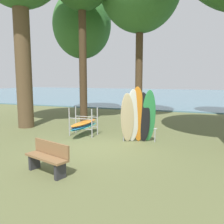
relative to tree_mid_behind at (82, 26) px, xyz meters
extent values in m
plane|color=#60663D|center=(4.41, -7.97, -6.21)|extent=(80.00, 80.00, 0.00)
cube|color=slate|center=(4.41, 20.75, -6.16)|extent=(80.00, 36.00, 0.10)
cylinder|color=brown|center=(-0.47, -5.74, -2.60)|extent=(0.80, 0.80, 7.21)
cylinder|color=#42301E|center=(0.00, 0.00, -3.72)|extent=(0.51, 0.51, 4.98)
ellipsoid|color=#387033|center=(0.00, 0.00, 0.06)|extent=(4.08, 4.08, 4.69)
cylinder|color=#42301E|center=(1.97, -3.88, -2.74)|extent=(0.41, 0.41, 6.93)
cylinder|color=#4C3823|center=(4.55, -1.62, -3.01)|extent=(0.43, 0.43, 6.39)
ellipsoid|color=#C6B289|center=(5.41, -6.98, -5.21)|extent=(0.62, 0.62, 2.00)
ellipsoid|color=white|center=(5.61, -6.92, -5.13)|extent=(0.68, 0.72, 2.15)
ellipsoid|color=orange|center=(5.81, -6.86, -5.08)|extent=(0.60, 0.71, 2.25)
ellipsoid|color=black|center=(6.01, -6.80, -5.19)|extent=(0.60, 0.66, 2.04)
ellipsoid|color=#339E56|center=(6.21, -6.74, -5.14)|extent=(0.71, 0.87, 2.13)
cylinder|color=#9EA0A5|center=(5.20, -6.76, -5.93)|extent=(0.04, 0.04, 0.55)
cylinder|color=#9EA0A5|center=(6.43, -6.49, -5.93)|extent=(0.04, 0.04, 0.55)
cylinder|color=#9EA0A5|center=(5.81, -6.63, -5.66)|extent=(1.40, 0.35, 0.04)
cylinder|color=#9EA0A5|center=(2.64, -6.67, -5.58)|extent=(0.05, 0.05, 1.25)
cylinder|color=#9EA0A5|center=(3.74, -6.67, -5.58)|extent=(0.05, 0.05, 1.25)
cylinder|color=#9EA0A5|center=(2.64, -6.07, -5.58)|extent=(0.05, 0.05, 1.25)
cylinder|color=#9EA0A5|center=(3.74, -6.07, -5.58)|extent=(0.05, 0.05, 1.25)
cylinder|color=#9EA0A5|center=(3.19, -6.67, -5.86)|extent=(1.10, 0.04, 0.04)
cylinder|color=#9EA0A5|center=(3.19, -6.67, -5.41)|extent=(1.10, 0.04, 0.04)
cylinder|color=#9EA0A5|center=(3.19, -6.07, -5.86)|extent=(1.10, 0.04, 0.04)
cylinder|color=#9EA0A5|center=(3.19, -6.07, -5.41)|extent=(1.10, 0.04, 0.04)
ellipsoid|color=#38B2AD|center=(3.22, -6.37, -5.81)|extent=(0.64, 2.13, 0.06)
ellipsoid|color=#2D8ED1|center=(3.16, -6.37, -5.75)|extent=(0.63, 2.13, 0.06)
ellipsoid|color=gray|center=(3.18, -6.37, -5.69)|extent=(0.56, 2.11, 0.06)
ellipsoid|color=orange|center=(3.21, -6.37, -5.63)|extent=(0.57, 2.12, 0.06)
cube|color=#2D2D33|center=(3.73, -10.56, -6.00)|extent=(0.20, 0.34, 0.42)
cube|color=#2D2D33|center=(4.79, -10.92, -6.00)|extent=(0.20, 0.34, 0.42)
cube|color=olive|center=(4.26, -10.74, -5.76)|extent=(1.45, 0.83, 0.06)
cube|color=olive|center=(4.32, -10.57, -5.54)|extent=(1.35, 0.50, 0.36)
camera|label=1|loc=(8.07, -16.07, -3.64)|focal=39.22mm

